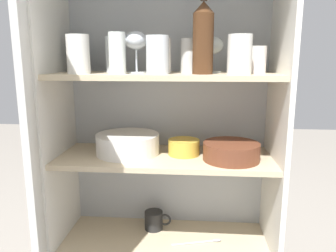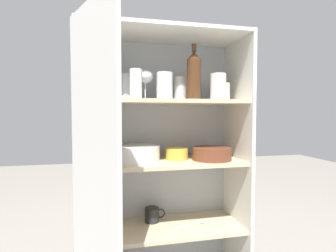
{
  "view_description": "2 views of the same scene",
  "coord_description": "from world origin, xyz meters",
  "px_view_note": "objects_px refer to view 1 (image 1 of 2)",
  "views": [
    {
      "loc": [
        0.12,
        -1.08,
        1.09
      ],
      "look_at": [
        0.01,
        0.2,
        0.82
      ],
      "focal_mm": 35.0,
      "sensor_mm": 36.0,
      "label": 1
    },
    {
      "loc": [
        -0.28,
        -1.21,
        0.96
      ],
      "look_at": [
        0.03,
        0.21,
        0.89
      ],
      "focal_mm": 28.0,
      "sensor_mm": 36.0,
      "label": 2
    }
  ],
  "objects_px": {
    "wine_bottle": "(203,38)",
    "plate_stack_white": "(128,144)",
    "serving_bowl_small": "(184,146)",
    "coffee_mug_primary": "(154,220)",
    "mixing_bowl_large": "(231,151)"
  },
  "relations": [
    {
      "from": "mixing_bowl_large",
      "to": "coffee_mug_primary",
      "type": "bearing_deg",
      "value": 160.22
    },
    {
      "from": "wine_bottle",
      "to": "mixing_bowl_large",
      "type": "bearing_deg",
      "value": 17.23
    },
    {
      "from": "wine_bottle",
      "to": "serving_bowl_small",
      "type": "relative_size",
      "value": 2.26
    },
    {
      "from": "coffee_mug_primary",
      "to": "wine_bottle",
      "type": "bearing_deg",
      "value": -37.11
    },
    {
      "from": "wine_bottle",
      "to": "coffee_mug_primary",
      "type": "distance_m",
      "value": 0.81
    },
    {
      "from": "plate_stack_white",
      "to": "mixing_bowl_large",
      "type": "distance_m",
      "value": 0.41
    },
    {
      "from": "plate_stack_white",
      "to": "serving_bowl_small",
      "type": "height_order",
      "value": "plate_stack_white"
    },
    {
      "from": "wine_bottle",
      "to": "plate_stack_white",
      "type": "distance_m",
      "value": 0.51
    },
    {
      "from": "mixing_bowl_large",
      "to": "coffee_mug_primary",
      "type": "relative_size",
      "value": 1.82
    },
    {
      "from": "mixing_bowl_large",
      "to": "plate_stack_white",
      "type": "bearing_deg",
      "value": 172.52
    },
    {
      "from": "serving_bowl_small",
      "to": "coffee_mug_primary",
      "type": "distance_m",
      "value": 0.38
    },
    {
      "from": "plate_stack_white",
      "to": "serving_bowl_small",
      "type": "distance_m",
      "value": 0.23
    },
    {
      "from": "mixing_bowl_large",
      "to": "serving_bowl_small",
      "type": "height_order",
      "value": "mixing_bowl_large"
    },
    {
      "from": "plate_stack_white",
      "to": "mixing_bowl_large",
      "type": "height_order",
      "value": "plate_stack_white"
    },
    {
      "from": "plate_stack_white",
      "to": "coffee_mug_primary",
      "type": "height_order",
      "value": "plate_stack_white"
    }
  ]
}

